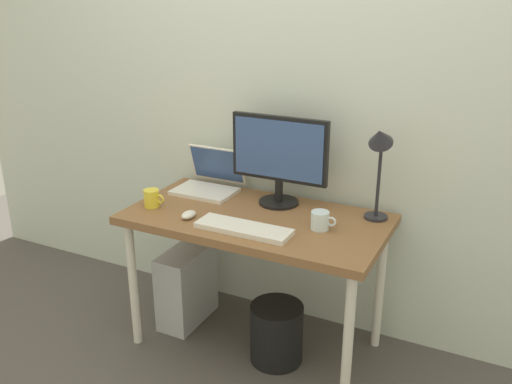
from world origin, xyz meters
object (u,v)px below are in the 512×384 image
keyboard (244,228)px  wastebasket (277,333)px  laptop (210,180)px  glass_cup (320,220)px  mouse (189,215)px  desk_lamp (379,152)px  computer_tower (187,286)px  desk (256,229)px  coffee_mug (152,198)px  monitor (279,155)px

keyboard → wastebasket: (0.12, 0.11, -0.58)m
laptop → glass_cup: (0.71, -0.22, -0.01)m
wastebasket → mouse: bearing=-167.2°
desk_lamp → wastebasket: (-0.37, -0.26, -0.90)m
computer_tower → wastebasket: 0.60m
keyboard → computer_tower: (-0.47, 0.22, -0.52)m
desk → coffee_mug: bearing=-166.4°
computer_tower → monitor: bearing=18.6°
coffee_mug → computer_tower: 0.58m
wastebasket → desk_lamp: bearing=35.4°
laptop → monitor: bearing=-2.8°
monitor → glass_cup: monitor is taller
desk_lamp → mouse: (-0.79, -0.36, -0.32)m
monitor → coffee_mug: size_ratio=4.46×
coffee_mug → computer_tower: coffee_mug is taller
glass_cup → keyboard: bearing=-150.2°
glass_cup → laptop: bearing=162.5°
keyboard → glass_cup: bearing=29.8°
desk → laptop: size_ratio=3.87×
desk_lamp → mouse: bearing=-155.5°
desk → laptop: (-0.38, 0.21, 0.13)m
monitor → mouse: size_ratio=5.54×
desk_lamp → glass_cup: desk_lamp is taller
laptop → coffee_mug: laptop is taller
monitor → computer_tower: 0.91m
laptop → desk_lamp: desk_lamp is taller
coffee_mug → glass_cup: size_ratio=0.95×
desk → coffee_mug: 0.54m
wastebasket → computer_tower: bearing=169.9°
desk_lamp → coffee_mug: size_ratio=4.19×
monitor → computer_tower: size_ratio=1.19×
desk_lamp → glass_cup: (-0.19, -0.20, -0.29)m
monitor → coffee_mug: (-0.54, -0.31, -0.21)m
desk → desk_lamp: 0.69m
keyboard → monitor: bearing=89.6°
desk_lamp → wastebasket: bearing=-144.6°
computer_tower → keyboard: bearing=-24.7°
mouse → glass_cup: (0.60, 0.16, 0.03)m
desk → wastebasket: desk is taller
mouse → laptop: bearing=105.9°
monitor → keyboard: monitor is taller
coffee_mug → computer_tower: bearing=64.8°
mouse → computer_tower: (-0.17, 0.20, -0.53)m
monitor → laptop: bearing=177.2°
desk → keyboard: bearing=-81.1°
computer_tower → desk_lamp: bearing=9.4°
desk → glass_cup: 0.35m
keyboard → wastebasket: keyboard is taller
desk_lamp → wastebasket: 1.01m
keyboard → glass_cup: glass_cup is taller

